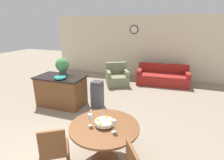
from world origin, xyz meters
TOP-DOWN VIEW (x-y plane):
  - wall_back at (-0.00, 6.28)m, footprint 8.00×0.09m
  - dining_table at (0.64, 0.73)m, footprint 1.16×1.16m
  - dining_chair_near_left at (-0.01, 0.23)m, footprint 0.58×0.58m
  - fruit_bowl at (0.63, 0.73)m, footprint 0.31×0.31m
  - wine_glass_left at (0.42, 0.65)m, footprint 0.07×0.07m
  - wine_glass_right at (0.83, 0.61)m, footprint 0.07×0.07m
  - kitchen_island at (-1.42, 2.45)m, footprint 1.40×0.79m
  - teal_bowl at (-1.28, 2.26)m, footprint 0.32×0.32m
  - potted_plant at (-1.44, 2.63)m, footprint 0.39×0.39m
  - trash_bin at (-0.37, 2.68)m, footprint 0.30×0.29m
  - couch at (1.27, 5.45)m, footprint 2.04×1.01m
  - armchair at (-0.44, 4.76)m, footprint 1.13×1.14m

SIDE VIEW (x-z plane):
  - couch at x=1.27m, z-range -0.11..0.66m
  - armchair at x=-0.44m, z-range -0.14..0.72m
  - trash_bin at x=-0.37m, z-range 0.00..0.77m
  - kitchen_island at x=-1.42m, z-range 0.00..0.89m
  - dining_chair_near_left at x=-0.01m, z-range 0.05..0.93m
  - dining_table at x=0.64m, z-range 0.20..0.93m
  - fruit_bowl at x=0.63m, z-range 0.74..0.85m
  - wine_glass_left at x=0.42m, z-range 0.78..0.99m
  - wine_glass_right at x=0.83m, z-range 0.78..0.99m
  - teal_bowl at x=-1.28m, z-range 0.90..0.96m
  - potted_plant at x=-1.44m, z-range 0.92..1.42m
  - wall_back at x=0.00m, z-range 0.00..2.70m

